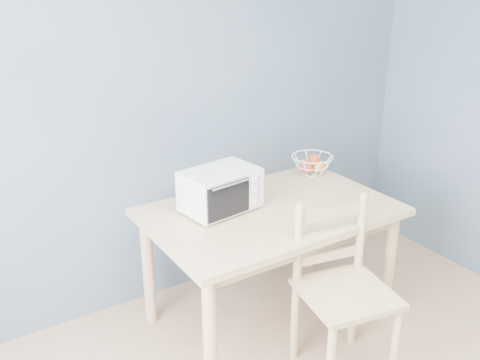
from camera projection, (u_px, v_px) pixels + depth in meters
dining_table at (270, 225)px, 3.09m from camera, size 1.40×0.90×0.75m
toaster_oven at (218, 190)px, 2.97m from camera, size 0.45×0.36×0.24m
fruit_basket at (312, 164)px, 3.54m from camera, size 0.36×0.36×0.14m
dining_chair at (342, 293)px, 2.77m from camera, size 0.52×0.52×0.94m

